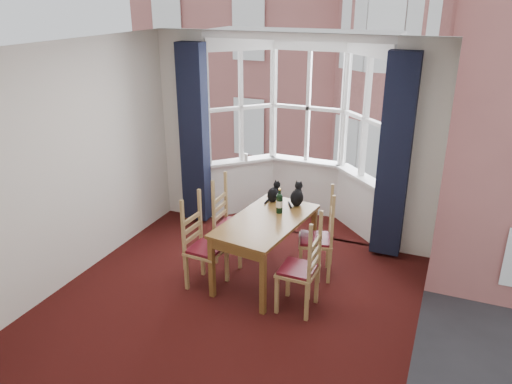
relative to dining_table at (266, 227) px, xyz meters
The scene contains 21 objects.
floor 1.15m from the dining_table, 100.36° to the right, with size 4.50×4.50×0.00m, color black.
ceiling 2.30m from the dining_table, 100.36° to the right, with size 4.50×4.50×0.00m, color white.
wall_left 2.45m from the dining_table, 157.36° to the right, with size 4.50×4.50×0.00m, color silver.
wall_right 2.17m from the dining_table, 26.20° to the right, with size 4.50×4.50×0.00m, color silver.
wall_near 3.24m from the dining_table, 93.00° to the right, with size 4.00×4.00×0.00m, color silver.
wall_back_pier_left 2.37m from the dining_table, 143.42° to the left, with size 0.70×0.12×2.80m, color silver.
wall_back_pier_right 2.13m from the dining_table, 42.21° to the left, with size 0.70×0.12×2.80m, color silver.
bay_window 1.99m from the dining_table, 95.10° to the left, with size 2.76×0.94×2.80m.
curtain_left 2.08m from the dining_table, 143.64° to the left, with size 0.38×0.22×2.60m, color black.
curtain_right 1.84m from the dining_table, 42.92° to the left, with size 0.38×0.22×2.60m, color black.
dining_table is the anchor object (origin of this frame).
chair_left_near 0.83m from the dining_table, 147.83° to the right, with size 0.42×0.44×0.92m.
chair_left_far 0.73m from the dining_table, 158.25° to the left, with size 0.40×0.42×0.92m.
chair_right_near 0.82m from the dining_table, 35.61° to the right, with size 0.40×0.42×0.92m.
chair_right_far 0.73m from the dining_table, 27.80° to the left, with size 0.51×0.52×0.92m.
cat_left 0.60m from the dining_table, 101.99° to the left, with size 0.21×0.24×0.28m.
cat_right 0.62m from the dining_table, 70.26° to the left, with size 0.17×0.24×0.31m.
wine_bottle 0.34m from the dining_table, 72.49° to the left, with size 0.08×0.08×0.31m.
candle_tall 1.99m from the dining_table, 120.57° to the left, with size 0.06×0.06×0.11m, color white.
street 32.05m from the dining_table, 90.30° to the left, with size 80.00×80.00×0.00m, color #333335.
tenement_building 13.14m from the dining_table, 90.72° to the left, with size 18.40×7.80×15.20m.
Camera 1 is at (2.10, -4.06, 3.27)m, focal length 35.00 mm.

